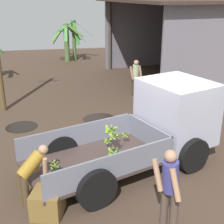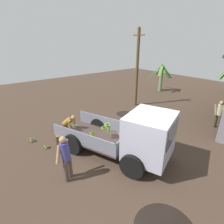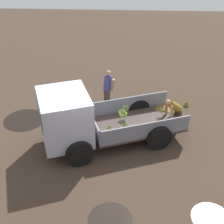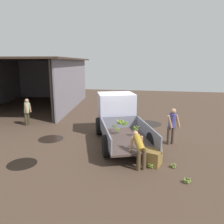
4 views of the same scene
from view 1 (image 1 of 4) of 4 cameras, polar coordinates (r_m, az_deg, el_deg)
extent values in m
plane|color=#443327|center=(8.65, 8.64, -7.76)|extent=(36.00, 36.00, 0.00)
cylinder|color=black|center=(10.90, -2.29, -1.28)|extent=(1.17, 1.17, 0.01)
cylinder|color=black|center=(10.68, -16.17, -2.62)|extent=(1.04, 1.04, 0.01)
cube|color=#443530|center=(7.30, -3.15, -9.00)|extent=(3.54, 2.76, 0.08)
cube|color=slate|center=(7.84, -6.23, -4.25)|extent=(2.93, 1.13, 0.55)
cube|color=slate|center=(6.49, 0.50, -9.84)|extent=(2.93, 1.13, 0.55)
cube|color=slate|center=(7.90, 6.63, -4.07)|extent=(0.67, 1.69, 0.55)
cube|color=#B4B4C9|center=(8.28, 11.68, 0.16)|extent=(2.02, 2.17, 1.61)
cube|color=#4C606B|center=(8.70, 15.55, 3.06)|extent=(0.52, 1.32, 0.71)
cylinder|color=black|center=(9.09, 6.33, -3.08)|extent=(0.90, 0.51, 0.88)
cylinder|color=black|center=(7.87, 14.61, -7.68)|extent=(0.90, 0.51, 0.88)
cylinder|color=black|center=(7.89, -9.40, -7.17)|extent=(0.90, 0.51, 0.88)
cylinder|color=black|center=(6.44, -2.86, -13.89)|extent=(0.90, 0.51, 0.88)
sphere|color=brown|center=(7.89, 2.45, -3.88)|extent=(0.07, 0.07, 0.07)
cylinder|color=olive|center=(7.94, 2.70, -4.12)|extent=(0.11, 0.14, 0.13)
cylinder|color=#77AB30|center=(7.94, 2.27, -4.18)|extent=(0.13, 0.08, 0.14)
cylinder|color=olive|center=(7.89, 2.06, -4.24)|extent=(0.04, 0.15, 0.12)
cylinder|color=olive|center=(7.86, 2.42, -4.36)|extent=(0.15, 0.08, 0.12)
cylinder|color=olive|center=(7.89, 2.79, -4.30)|extent=(0.12, 0.13, 0.13)
sphere|color=brown|center=(7.35, -0.21, -2.78)|extent=(0.09, 0.09, 0.09)
cylinder|color=#82AA29|center=(7.34, -0.45, -3.69)|extent=(0.19, 0.17, 0.23)
cylinder|color=olive|center=(7.32, 0.10, -3.62)|extent=(0.23, 0.12, 0.20)
cylinder|color=#56722B|center=(7.40, 0.32, -3.48)|extent=(0.07, 0.20, 0.23)
cylinder|color=#80B139|center=(7.45, 0.19, -3.14)|extent=(0.20, 0.21, 0.20)
cylinder|color=olive|center=(7.45, -0.60, -3.14)|extent=(0.23, 0.15, 0.20)
cylinder|color=#7EA42C|center=(7.38, -1.00, -3.21)|extent=(0.09, 0.25, 0.15)
sphere|color=brown|center=(7.19, 0.40, -3.98)|extent=(0.08, 0.08, 0.08)
cylinder|color=#85B130|center=(7.27, 0.16, -4.38)|extent=(0.16, 0.09, 0.18)
cylinder|color=olive|center=(7.22, -0.15, -4.47)|extent=(0.08, 0.18, 0.16)
cylinder|color=olive|center=(7.15, 0.05, -4.59)|extent=(0.17, 0.16, 0.13)
cylinder|color=#5A762A|center=(7.17, 0.72, -4.66)|extent=(0.18, 0.11, 0.15)
cylinder|color=#81A92E|center=(7.23, 0.92, -4.50)|extent=(0.07, 0.18, 0.17)
cylinder|color=#5A881B|center=(7.27, 0.75, -4.14)|extent=(0.16, 0.17, 0.13)
sphere|color=brown|center=(7.58, -0.78, -4.89)|extent=(0.06, 0.06, 0.06)
cylinder|color=olive|center=(7.58, -1.06, -5.40)|extent=(0.10, 0.14, 0.14)
cylinder|color=olive|center=(7.57, -0.62, -5.44)|extent=(0.14, 0.07, 0.13)
cylinder|color=olive|center=(7.61, -0.46, -5.34)|extent=(0.06, 0.13, 0.15)
cylinder|color=#6FAC25|center=(7.65, -0.65, -5.16)|extent=(0.13, 0.10, 0.14)
cylinder|color=#7BA330|center=(7.64, -1.10, -5.15)|extent=(0.13, 0.12, 0.13)
sphere|color=#48412E|center=(6.83, 0.25, -6.69)|extent=(0.09, 0.09, 0.09)
cylinder|color=olive|center=(6.79, 0.37, -7.48)|extent=(0.21, 0.05, 0.15)
cylinder|color=olive|center=(6.84, 0.92, -7.23)|extent=(0.14, 0.20, 0.14)
cylinder|color=#5A8220|center=(6.92, 0.46, -7.15)|extent=(0.16, 0.14, 0.20)
cylinder|color=#5B821C|center=(6.91, -0.17, -7.13)|extent=(0.17, 0.14, 0.19)
cylinder|color=#77A437|center=(6.84, -0.32, -7.36)|extent=(0.09, 0.20, 0.17)
sphere|color=brown|center=(6.65, -10.59, -9.05)|extent=(0.06, 0.06, 0.06)
cylinder|color=olive|center=(6.73, -10.30, -9.38)|extent=(0.14, 0.11, 0.16)
cylinder|color=olive|center=(6.73, -10.90, -9.16)|extent=(0.17, 0.13, 0.12)
cylinder|color=olive|center=(6.67, -11.10, -9.60)|extent=(0.08, 0.17, 0.14)
cylinder|color=#598025|center=(6.61, -10.51, -9.70)|extent=(0.18, 0.05, 0.11)
cylinder|color=olive|center=(6.66, -10.10, -9.64)|extent=(0.10, 0.15, 0.16)
cube|color=slate|center=(20.07, 12.79, 13.96)|extent=(9.83, 1.49, 3.74)
cube|color=#38281F|center=(17.16, 19.47, 18.73)|extent=(11.69, 9.09, 0.12)
cylinder|color=#3F3833|center=(17.87, -0.39, 13.67)|extent=(0.16, 0.16, 3.74)
cylinder|color=#3F3833|center=(12.09, 9.46, 9.92)|extent=(0.16, 0.16, 3.74)
cylinder|color=#496331|center=(20.72, -6.94, 12.76)|extent=(0.24, 0.24, 2.48)
cube|color=#3C7228|center=(20.69, -5.30, 14.99)|extent=(1.23, 0.29, 1.04)
cube|color=#2F581B|center=(21.13, -6.96, 14.88)|extent=(0.42, 1.05, 1.16)
cube|color=#598B40|center=(20.87, -8.32, 15.19)|extent=(0.96, 0.73, 0.84)
cube|color=#356D37|center=(20.25, -8.30, 15.36)|extent=(1.01, 0.82, 0.60)
cube|color=#31762B|center=(20.18, -6.61, 14.29)|extent=(0.43, 1.02, 1.38)
cylinder|color=#4E6739|center=(20.48, -8.29, 12.36)|extent=(0.32, 0.32, 2.32)
cube|color=#428823|center=(20.50, -6.61, 14.19)|extent=(1.27, 0.36, 1.19)
cube|color=#46791E|center=(20.90, -7.18, 14.33)|extent=(1.12, 1.16, 1.17)
cube|color=#3F832D|center=(21.02, -9.15, 14.93)|extent=(0.65, 1.40, 0.69)
cube|color=#438A37|center=(20.54, -9.61, 13.92)|extent=(0.95, 0.55, 1.29)
cube|color=#4E7D38|center=(20.06, -9.67, 14.21)|extent=(1.06, 0.83, 0.98)
cube|color=#4A8746|center=(19.83, -8.45, 14.21)|extent=(0.30, 1.15, 0.97)
cube|color=#4C682D|center=(19.91, -6.95, 14.69)|extent=(1.11, 1.16, 0.70)
cylinder|color=brown|center=(6.06, 11.28, -17.41)|extent=(0.21, 0.21, 0.79)
cylinder|color=brown|center=(6.16, 9.58, -16.52)|extent=(0.21, 0.21, 0.79)
cylinder|color=#3E3E85|center=(5.69, 10.67, -11.48)|extent=(0.46, 0.43, 0.65)
sphere|color=tan|center=(5.44, 10.67, -7.93)|extent=(0.22, 0.22, 0.22)
cylinder|color=tan|center=(5.52, 11.51, -12.89)|extent=(0.23, 0.29, 0.59)
cylinder|color=tan|center=(5.72, 8.32, -11.35)|extent=(0.23, 0.30, 0.59)
cylinder|color=#4B3A25|center=(6.84, -16.24, -13.36)|extent=(0.19, 0.19, 0.71)
cylinder|color=#4B3A25|center=(6.68, -15.47, -14.16)|extent=(0.19, 0.19, 0.71)
cylinder|color=olive|center=(6.55, -14.59, -9.30)|extent=(0.65, 0.53, 0.56)
sphere|color=tan|center=(6.55, -12.47, -6.72)|extent=(0.20, 0.20, 0.20)
cylinder|color=tan|center=(6.83, -13.47, -8.94)|extent=(0.17, 0.21, 0.54)
cylinder|color=tan|center=(6.55, -12.12, -10.25)|extent=(0.15, 0.17, 0.53)
cylinder|color=#38301F|center=(13.41, 4.70, 4.62)|extent=(0.15, 0.15, 0.75)
cylinder|color=#38301F|center=(13.36, 3.81, 4.59)|extent=(0.15, 0.15, 0.75)
cylinder|color=#B5C49A|center=(13.18, 4.37, 7.35)|extent=(0.29, 0.36, 0.62)
sphere|color=tan|center=(13.05, 4.47, 9.00)|extent=(0.21, 0.21, 0.21)
cylinder|color=tan|center=(13.16, 5.24, 7.18)|extent=(0.19, 0.11, 0.56)
cylinder|color=tan|center=(13.06, 3.65, 7.13)|extent=(0.22, 0.11, 0.56)
sphere|color=#453E2D|center=(6.59, -13.98, -16.72)|extent=(0.07, 0.07, 0.07)
cylinder|color=#789D41|center=(6.61, -13.41, -17.20)|extent=(0.08, 0.16, 0.15)
cylinder|color=#5A771C|center=(6.65, -13.49, -16.96)|extent=(0.12, 0.15, 0.15)
cylinder|color=olive|center=(6.67, -13.75, -16.77)|extent=(0.17, 0.09, 0.13)
cylinder|color=olive|center=(6.67, -14.22, -16.69)|extent=(0.18, 0.12, 0.11)
cylinder|color=olive|center=(6.64, -14.34, -17.22)|extent=(0.05, 0.14, 0.17)
cylinder|color=olive|center=(6.59, -14.46, -17.29)|extent=(0.13, 0.17, 0.13)
cylinder|color=#588421|center=(6.59, -13.99, -17.48)|extent=(0.15, 0.06, 0.16)
cylinder|color=#84A637|center=(6.56, -13.57, -17.30)|extent=(0.17, 0.14, 0.11)
cube|color=brown|center=(6.48, -11.67, -15.95)|extent=(0.73, 0.73, 0.54)
camera|label=2|loc=(7.05, 58.98, 13.36)|focal=28.00mm
camera|label=3|loc=(15.52, -7.51, 30.21)|focal=50.00mm
camera|label=4|loc=(9.22, -66.65, 4.97)|focal=35.00mm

